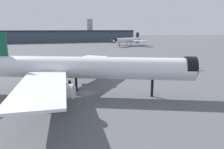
{
  "coord_description": "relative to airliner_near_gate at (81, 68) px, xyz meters",
  "views": [
    {
      "loc": [
        -2.94,
        -49.28,
        15.97
      ],
      "look_at": [
        6.07,
        -2.96,
        5.25
      ],
      "focal_mm": 32.23,
      "sensor_mm": 36.0,
      "label": 1
    }
  ],
  "objects": [
    {
      "name": "terminal_building",
      "position": [
        -46.98,
        205.34,
        0.68
      ],
      "size": [
        249.85,
        48.15,
        28.01
      ],
      "rotation": [
        0.0,
        0.0,
        0.1
      ],
      "color": "#3D4756",
      "rests_on": "ground"
    },
    {
      "name": "service_truck_front",
      "position": [
        -19.42,
        29.3,
        -5.11
      ],
      "size": [
        3.08,
        5.72,
        3.0
      ],
      "rotation": [
        0.0,
        0.0,
        4.82
      ],
      "color": "black",
      "rests_on": "ground"
    },
    {
      "name": "ground",
      "position": [
        1.16,
        0.86,
        -6.7
      ],
      "size": [
        900.0,
        900.0,
        0.0
      ],
      "primitive_type": "plane",
      "color": "#56565B"
    },
    {
      "name": "airliner_near_gate",
      "position": [
        0.0,
        0.0,
        0.0
      ],
      "size": [
        57.72,
        51.65,
        15.21
      ],
      "rotation": [
        0.0,
        0.0,
        -0.28
      ],
      "color": "white",
      "rests_on": "ground"
    },
    {
      "name": "airliner_far_taxiway",
      "position": [
        50.47,
        140.36,
        -1.2
      ],
      "size": [
        39.2,
        34.83,
        12.49
      ],
      "rotation": [
        0.0,
        0.0,
        3.81
      ],
      "color": "silver",
      "rests_on": "ground"
    }
  ]
}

